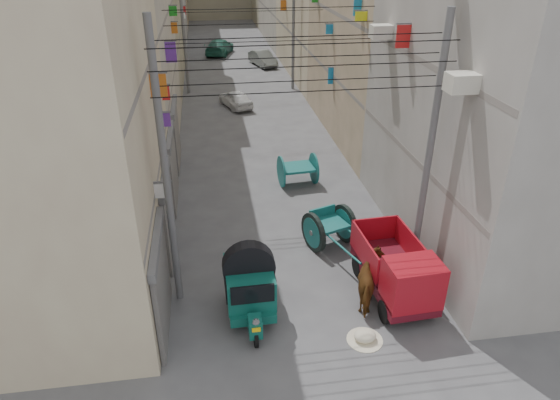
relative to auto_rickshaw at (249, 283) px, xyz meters
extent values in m
cube|color=slate|center=(-2.52, 3.02, 2.16)|extent=(0.25, 9.80, 0.18)
cube|color=slate|center=(-2.52, 3.02, 5.16)|extent=(0.25, 9.80, 0.18)
cube|color=#B8AF9E|center=(-6.40, 14.02, 4.96)|extent=(8.00, 12.00, 12.00)
cube|color=slate|center=(-2.52, 14.02, 2.16)|extent=(0.25, 11.76, 0.18)
cube|color=slate|center=(-2.52, 14.02, 5.16)|extent=(0.25, 11.76, 0.18)
cube|color=slate|center=(-2.52, 27.02, 2.16)|extent=(0.25, 13.72, 0.18)
cube|color=slate|center=(-2.52, 41.02, 2.16)|extent=(0.25, 13.72, 0.18)
cube|color=#A29D97|center=(9.60, 3.02, 5.46)|extent=(8.00, 10.00, 13.00)
cube|color=slate|center=(5.72, 3.02, 2.16)|extent=(0.25, 9.80, 0.18)
cube|color=slate|center=(5.72, 3.02, 5.16)|extent=(0.25, 9.80, 0.18)
cube|color=tan|center=(9.60, 14.02, 4.96)|extent=(8.00, 12.00, 12.00)
cube|color=slate|center=(5.72, 14.02, 2.16)|extent=(0.25, 11.76, 0.18)
cube|color=slate|center=(5.72, 14.02, 5.16)|extent=(0.25, 11.76, 0.18)
cube|color=slate|center=(5.72, 27.02, 2.16)|extent=(0.25, 13.72, 0.18)
cube|color=slate|center=(5.72, 41.02, 2.16)|extent=(0.25, 13.72, 0.18)
cube|color=#49494E|center=(-2.32, -0.18, 0.26)|extent=(0.12, 3.00, 2.60)
cube|color=#5B5B5E|center=(-2.30, -0.18, 1.71)|extent=(0.18, 3.20, 0.25)
cube|color=#49494E|center=(-2.32, 3.52, 0.26)|extent=(0.12, 3.00, 2.60)
cube|color=#5B5B5E|center=(-2.30, 3.52, 1.71)|extent=(0.18, 3.20, 0.25)
cube|color=#49494E|center=(-2.32, 7.22, 0.26)|extent=(0.12, 3.00, 2.60)
cube|color=#5B5B5E|center=(-2.30, 7.22, 1.71)|extent=(0.18, 3.20, 0.25)
cube|color=#49494E|center=(-2.32, 11.02, 0.26)|extent=(0.12, 3.00, 2.60)
cube|color=#5B5B5E|center=(-2.30, 11.02, 1.71)|extent=(0.18, 3.20, 0.25)
cube|color=red|center=(-2.27, 36.63, 2.58)|extent=(0.27, 0.08, 0.71)
cube|color=white|center=(-2.18, 1.45, 2.31)|extent=(0.44, 0.08, 0.42)
cube|color=#5E2895|center=(-2.17, 10.82, 4.13)|extent=(0.45, 0.08, 0.84)
cube|color=#5E2895|center=(-2.21, 4.78, 3.20)|extent=(0.38, 0.08, 0.44)
cube|color=#C25F16|center=(5.38, 28.56, 3.81)|extent=(0.43, 0.08, 0.72)
cube|color=white|center=(-2.25, 33.09, 2.63)|extent=(0.31, 0.08, 0.44)
cube|color=#1978B0|center=(5.42, 14.04, 4.37)|extent=(0.35, 0.08, 0.45)
cube|color=red|center=(-2.26, 7.04, 3.45)|extent=(0.28, 0.08, 0.52)
cube|color=#1978B0|center=(5.47, 13.53, 2.18)|extent=(0.26, 0.08, 0.80)
cube|color=#5E2895|center=(5.43, 4.39, 5.65)|extent=(0.34, 0.08, 0.55)
cube|color=#C25F16|center=(-2.16, 3.57, 4.63)|extent=(0.47, 0.08, 0.67)
cube|color=#18871C|center=(-2.20, 16.17, 5.09)|extent=(0.40, 0.08, 0.47)
cube|color=#C25F16|center=(-2.24, 16.68, 4.20)|extent=(0.32, 0.08, 0.55)
cube|color=yellow|center=(5.36, 8.76, 5.68)|extent=(0.47, 0.08, 0.35)
cube|color=#1978B0|center=(5.44, 9.60, 6.03)|extent=(0.32, 0.08, 0.89)
cube|color=red|center=(5.38, 4.31, 5.68)|extent=(0.44, 0.08, 0.69)
cube|color=#18871C|center=(-2.46, 1.02, 1.96)|extent=(0.10, 3.20, 0.80)
cube|color=#5E2895|center=(-2.46, 10.02, 1.96)|extent=(0.10, 3.20, 0.80)
cube|color=#1978B0|center=(-2.46, 22.02, 1.96)|extent=(0.10, 3.20, 0.80)
cube|color=#C25F16|center=(-2.46, 34.02, 1.96)|extent=(0.10, 3.20, 0.80)
cube|color=#18871C|center=(5.66, 1.02, 1.96)|extent=(0.10, 3.20, 0.80)
cube|color=yellow|center=(5.66, 10.02, 1.96)|extent=(0.10, 3.20, 0.80)
cube|color=#C25F16|center=(5.66, 22.02, 1.96)|extent=(0.10, 3.20, 0.80)
cube|color=#C25F16|center=(5.66, 34.02, 1.96)|extent=(0.10, 3.20, 0.80)
cube|color=beige|center=(5.25, 0.02, 5.36)|extent=(0.70, 0.55, 0.45)
cube|color=beige|center=(5.25, 6.02, 5.56)|extent=(0.70, 0.55, 0.45)
cylinder|color=#5B5B5E|center=(-2.00, 1.02, 2.96)|extent=(0.20, 0.20, 8.00)
cylinder|color=#5B5B5E|center=(5.20, 1.02, 2.96)|extent=(0.20, 0.20, 8.00)
cylinder|color=#5B5B5E|center=(-2.00, 23.02, 2.96)|extent=(0.20, 0.20, 8.00)
cylinder|color=#5B5B5E|center=(5.20, 23.02, 2.96)|extent=(0.20, 0.20, 8.00)
cylinder|color=black|center=(1.60, 0.52, 5.16)|extent=(7.40, 0.02, 0.02)
cylinder|color=black|center=(1.60, 0.52, 5.76)|extent=(7.40, 0.02, 0.02)
cylinder|color=black|center=(1.60, 0.52, 6.26)|extent=(7.40, 0.02, 0.02)
cylinder|color=black|center=(1.60, 1.52, 5.16)|extent=(7.40, 0.02, 0.02)
cylinder|color=black|center=(1.60, 1.52, 5.76)|extent=(7.40, 0.02, 0.02)
cylinder|color=black|center=(1.60, 1.52, 6.26)|extent=(7.40, 0.02, 0.02)
cylinder|color=black|center=(1.60, 7.02, 5.16)|extent=(7.40, 0.02, 0.02)
cylinder|color=black|center=(1.60, 7.02, 5.76)|extent=(7.40, 0.02, 0.02)
cylinder|color=black|center=(1.60, 7.02, 6.26)|extent=(7.40, 0.02, 0.02)
cylinder|color=black|center=(1.60, 15.02, 5.16)|extent=(7.40, 0.02, 0.02)
cylinder|color=black|center=(0.02, -1.28, -0.76)|extent=(0.13, 0.56, 0.56)
cylinder|color=black|center=(-0.56, 0.60, -0.76)|extent=(0.13, 0.56, 0.56)
cylinder|color=black|center=(0.54, 0.62, -0.76)|extent=(0.13, 0.56, 0.56)
cube|color=#0E4F44|center=(0.00, 0.01, -0.57)|extent=(1.28, 1.91, 0.28)
cube|color=#0E4F44|center=(0.02, -1.23, -0.45)|extent=(0.36, 0.45, 0.55)
cylinder|color=silver|center=(0.03, -1.46, -0.10)|extent=(0.18, 0.05, 0.18)
cube|color=yellow|center=(0.03, -1.48, -0.35)|extent=(0.22, 0.03, 0.12)
cube|color=#0E4F44|center=(0.00, 0.06, 0.00)|extent=(1.32, 1.71, 0.94)
cube|color=black|center=(0.01, -0.80, 0.25)|extent=(1.14, 0.08, 0.55)
cube|color=black|center=(-0.66, 0.05, 0.10)|extent=(0.06, 1.19, 0.65)
cube|color=black|center=(0.66, 0.07, 0.10)|extent=(0.06, 1.19, 0.65)
cube|color=silver|center=(0.01, -0.83, -0.50)|extent=(1.24, 0.07, 0.06)
cylinder|color=black|center=(2.42, 2.92, -0.36)|extent=(0.59, 1.34, 1.37)
cylinder|color=#155D5B|center=(2.42, 2.92, -0.36)|extent=(0.51, 1.06, 1.07)
cylinder|color=#5B5B5E|center=(2.42, 2.92, -0.36)|extent=(0.26, 0.24, 0.18)
cylinder|color=black|center=(3.62, 3.34, -0.36)|extent=(0.59, 1.34, 1.37)
cylinder|color=#155D5B|center=(3.62, 3.34, -0.36)|extent=(0.51, 1.06, 1.07)
cylinder|color=#5B5B5E|center=(3.62, 3.34, -0.36)|extent=(0.26, 0.24, 0.18)
cylinder|color=#5B5B5E|center=(3.02, 3.13, -0.36)|extent=(1.27, 0.51, 0.08)
cube|color=#155D5B|center=(3.02, 3.13, -0.18)|extent=(1.33, 1.36, 0.10)
cube|color=#155D5B|center=(2.86, 3.59, 0.03)|extent=(0.99, 0.42, 0.34)
cylinder|color=#155D5B|center=(3.06, 1.85, -0.26)|extent=(0.81, 2.14, 0.07)
cylinder|color=#155D5B|center=(3.80, 2.11, -0.26)|extent=(0.81, 2.14, 0.07)
cylinder|color=black|center=(3.66, -0.90, -0.71)|extent=(0.22, 0.68, 0.67)
cylinder|color=black|center=(3.53, 1.32, -0.71)|extent=(0.22, 0.68, 0.67)
cylinder|color=black|center=(4.97, -0.83, -0.71)|extent=(0.22, 0.68, 0.67)
cylinder|color=black|center=(4.84, 1.39, -0.71)|extent=(0.22, 0.68, 0.67)
cube|color=#4F0B16|center=(4.25, 0.24, -0.49)|extent=(1.65, 3.41, 0.35)
cube|color=maroon|center=(4.32, -0.92, 0.22)|extent=(1.52, 1.14, 1.26)
cube|color=black|center=(4.34, -1.39, 0.32)|extent=(1.31, 0.13, 0.56)
cube|color=#4F0B16|center=(4.22, 0.80, -0.21)|extent=(1.64, 2.30, 0.12)
cube|color=maroon|center=(3.48, 0.76, 0.22)|extent=(0.18, 2.22, 0.86)
cube|color=maroon|center=(4.96, 0.84, 0.22)|extent=(0.18, 2.22, 0.86)
cube|color=maroon|center=(4.16, 1.89, 0.22)|extent=(1.52, 0.15, 0.86)
cylinder|color=#155D5B|center=(2.09, 7.93, -0.37)|extent=(0.20, 1.34, 1.34)
cylinder|color=#155D5B|center=(3.53, 8.06, -0.37)|extent=(0.20, 1.34, 1.34)
cube|color=#155D5B|center=(2.81, 7.99, -0.25)|extent=(1.39, 1.25, 0.10)
cylinder|color=#5B5B5E|center=(2.81, 7.99, -0.37)|extent=(1.50, 0.22, 0.08)
ellipsoid|color=beige|center=(2.90, -1.53, -0.89)|extent=(0.60, 0.48, 0.30)
imported|color=brown|center=(3.50, -0.06, -0.30)|extent=(1.25, 1.90, 1.48)
imported|color=white|center=(0.95, 19.36, -0.51)|extent=(2.23, 3.38, 1.07)
imported|color=slate|center=(3.95, 30.26, -0.45)|extent=(2.21, 3.81, 1.19)
imported|color=#216150|center=(0.62, 35.26, -0.38)|extent=(3.00, 4.88, 1.32)
camera|label=1|loc=(-0.80, -11.04, 8.47)|focal=32.00mm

